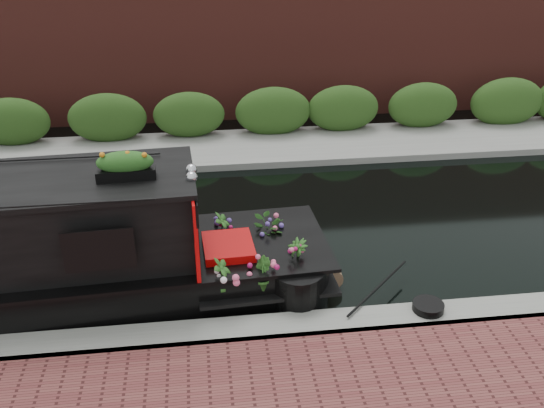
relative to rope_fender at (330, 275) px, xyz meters
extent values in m
plane|color=black|center=(-2.41, 1.99, -0.19)|extent=(80.00, 80.00, 0.00)
cube|color=gray|center=(-2.41, -1.31, -0.19)|extent=(40.00, 0.60, 0.50)
cube|color=gray|center=(-2.41, 6.19, -0.19)|extent=(40.00, 2.40, 0.34)
cube|color=#274818|center=(-2.41, 7.09, -0.19)|extent=(40.00, 1.10, 2.80)
cube|color=#5E261F|center=(-2.41, 9.19, -0.19)|extent=(40.00, 1.00, 8.00)
cube|color=#B60708|center=(-2.25, 0.00, 1.25)|extent=(0.15, 1.76, 1.36)
cube|color=black|center=(-3.59, -0.90, 1.32)|extent=(0.91, 0.08, 0.55)
cube|color=#B60708|center=(-1.72, 0.00, 0.52)|extent=(0.85, 0.95, 0.50)
sphere|color=silver|center=(-2.24, -0.14, 2.04)|extent=(0.18, 0.18, 0.18)
sphere|color=silver|center=(-2.24, 0.14, 2.04)|extent=(0.18, 0.18, 0.18)
cube|color=black|center=(-3.20, 0.00, 2.09)|extent=(0.89, 0.32, 0.17)
ellipsoid|color=orange|center=(-3.20, 0.00, 2.29)|extent=(0.96, 0.30, 0.24)
imported|color=#275A1E|center=(-1.87, -0.76, 0.60)|extent=(0.37, 0.43, 0.68)
imported|color=#275A1E|center=(-1.25, -0.68, 0.56)|extent=(0.30, 0.36, 0.58)
imported|color=#275A1E|center=(-0.96, 0.59, 0.57)|extent=(0.63, 0.58, 0.61)
imported|color=#275A1E|center=(-0.63, -0.30, 0.59)|extent=(0.50, 0.50, 0.64)
imported|color=#275A1E|center=(-1.79, 0.72, 0.60)|extent=(0.36, 0.42, 0.68)
cylinder|color=brown|center=(0.00, 0.00, 0.00)|extent=(0.38, 0.37, 0.38)
cylinder|color=black|center=(1.28, -1.22, 0.12)|extent=(0.49, 0.49, 0.12)
camera|label=1|loc=(-2.07, -8.46, 5.83)|focal=40.00mm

